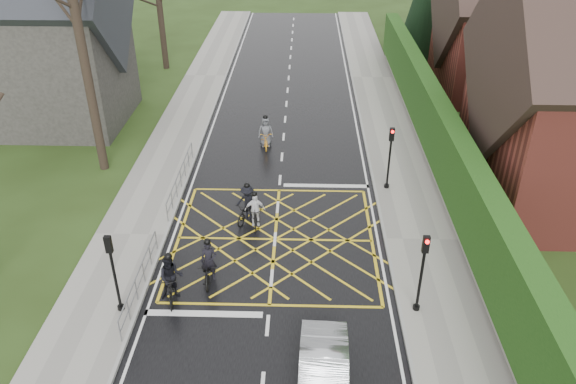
{
  "coord_description": "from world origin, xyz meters",
  "views": [
    {
      "loc": [
        1.1,
        -18.95,
        13.51
      ],
      "look_at": [
        0.49,
        1.67,
        1.3
      ],
      "focal_mm": 35.0,
      "sensor_mm": 36.0,
      "label": 1
    }
  ],
  "objects_px": {
    "cyclist_mid": "(248,206)",
    "cyclist_front": "(255,213)",
    "cyclist_back": "(171,282)",
    "cyclist_rear": "(209,267)",
    "cyclist_lead": "(266,136)",
    "car": "(323,377)"
  },
  "relations": [
    {
      "from": "cyclist_back",
      "to": "cyclist_front",
      "type": "height_order",
      "value": "cyclist_back"
    },
    {
      "from": "cyclist_rear",
      "to": "cyclist_mid",
      "type": "distance_m",
      "value": 4.3
    },
    {
      "from": "cyclist_rear",
      "to": "cyclist_front",
      "type": "height_order",
      "value": "cyclist_rear"
    },
    {
      "from": "car",
      "to": "cyclist_front",
      "type": "bearing_deg",
      "value": 109.04
    },
    {
      "from": "cyclist_lead",
      "to": "cyclist_back",
      "type": "bearing_deg",
      "value": -108.12
    },
    {
      "from": "cyclist_front",
      "to": "cyclist_back",
      "type": "bearing_deg",
      "value": -125.87
    },
    {
      "from": "cyclist_rear",
      "to": "car",
      "type": "distance_m",
      "value": 6.53
    },
    {
      "from": "cyclist_rear",
      "to": "cyclist_lead",
      "type": "bearing_deg",
      "value": 80.28
    },
    {
      "from": "cyclist_back",
      "to": "cyclist_mid",
      "type": "relative_size",
      "value": 1.03
    },
    {
      "from": "cyclist_front",
      "to": "car",
      "type": "height_order",
      "value": "cyclist_front"
    },
    {
      "from": "cyclist_mid",
      "to": "cyclist_front",
      "type": "height_order",
      "value": "cyclist_mid"
    },
    {
      "from": "cyclist_front",
      "to": "cyclist_lead",
      "type": "relative_size",
      "value": 0.87
    },
    {
      "from": "cyclist_mid",
      "to": "cyclist_lead",
      "type": "relative_size",
      "value": 1.0
    },
    {
      "from": "cyclist_back",
      "to": "cyclist_front",
      "type": "bearing_deg",
      "value": 52.03
    },
    {
      "from": "cyclist_back",
      "to": "cyclist_lead",
      "type": "relative_size",
      "value": 1.03
    },
    {
      "from": "cyclist_mid",
      "to": "cyclist_front",
      "type": "xyz_separation_m",
      "value": [
        0.35,
        -0.49,
        -0.05
      ]
    },
    {
      "from": "cyclist_mid",
      "to": "cyclist_front",
      "type": "bearing_deg",
      "value": -32.88
    },
    {
      "from": "cyclist_mid",
      "to": "cyclist_lead",
      "type": "distance_m",
      "value": 7.26
    },
    {
      "from": "cyclist_back",
      "to": "car",
      "type": "xyz_separation_m",
      "value": [
        5.27,
        -4.05,
        -0.05
      ]
    },
    {
      "from": "cyclist_back",
      "to": "cyclist_mid",
      "type": "xyz_separation_m",
      "value": [
        2.23,
        5.21,
        -0.08
      ]
    },
    {
      "from": "cyclist_back",
      "to": "cyclist_front",
      "type": "relative_size",
      "value": 1.19
    },
    {
      "from": "cyclist_lead",
      "to": "car",
      "type": "bearing_deg",
      "value": -87.21
    }
  ]
}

